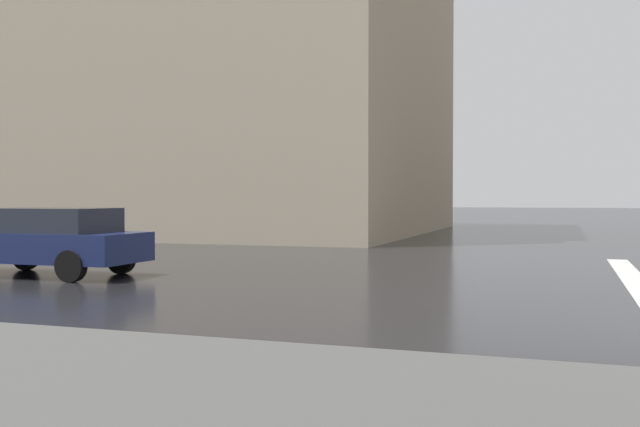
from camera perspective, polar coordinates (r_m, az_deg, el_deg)
car_navy at (r=16.00m, az=-20.73°, el=-1.93°), size 1.85×4.10×1.41m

